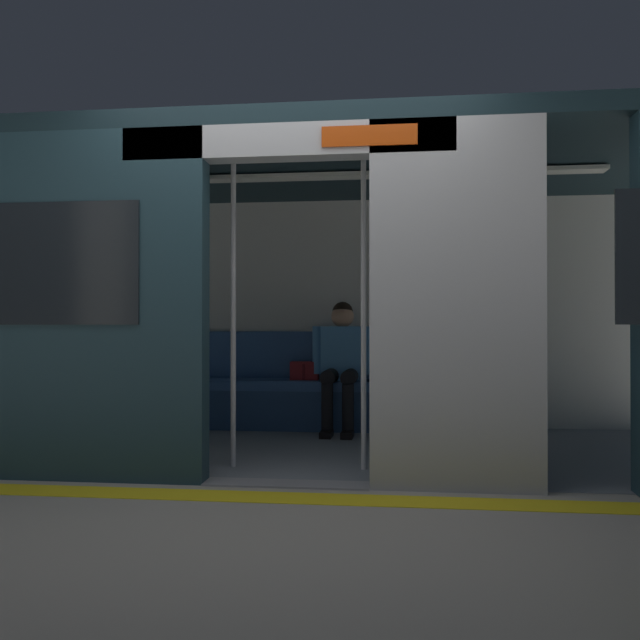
{
  "coord_description": "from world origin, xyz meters",
  "views": [
    {
      "loc": [
        -0.65,
        3.89,
        0.96
      ],
      "look_at": [
        -0.07,
        -1.18,
        1.01
      ],
      "focal_mm": 36.57,
      "sensor_mm": 36.0,
      "label": 1
    }
  ],
  "objects_px": {
    "person_seated": "(341,357)",
    "handbag": "(305,371)",
    "grab_pole_far": "(364,309)",
    "train_car": "(302,256)",
    "bench_seat": "(324,392)",
    "book": "(378,379)",
    "grab_pole_door": "(233,309)"
  },
  "relations": [
    {
      "from": "train_car",
      "to": "person_seated",
      "type": "relative_size",
      "value": 5.4
    },
    {
      "from": "bench_seat",
      "to": "grab_pole_far",
      "type": "height_order",
      "value": "grab_pole_far"
    },
    {
      "from": "person_seated",
      "to": "handbag",
      "type": "relative_size",
      "value": 4.56
    },
    {
      "from": "book",
      "to": "bench_seat",
      "type": "bearing_deg",
      "value": 5.36
    },
    {
      "from": "grab_pole_door",
      "to": "handbag",
      "type": "bearing_deg",
      "value": -98.65
    },
    {
      "from": "handbag",
      "to": "book",
      "type": "distance_m",
      "value": 0.69
    },
    {
      "from": "bench_seat",
      "to": "handbag",
      "type": "bearing_deg",
      "value": -13.99
    },
    {
      "from": "train_car",
      "to": "handbag",
      "type": "bearing_deg",
      "value": -83.37
    },
    {
      "from": "handbag",
      "to": "book",
      "type": "height_order",
      "value": "handbag"
    },
    {
      "from": "person_seated",
      "to": "book",
      "type": "bearing_deg",
      "value": -162.65
    },
    {
      "from": "train_car",
      "to": "grab_pole_door",
      "type": "height_order",
      "value": "train_car"
    },
    {
      "from": "person_seated",
      "to": "book",
      "type": "distance_m",
      "value": 0.4
    },
    {
      "from": "train_car",
      "to": "book",
      "type": "xyz_separation_m",
      "value": [
        -0.57,
        -1.0,
        -1.04
      ]
    },
    {
      "from": "person_seated",
      "to": "grab_pole_door",
      "type": "relative_size",
      "value": 0.55
    },
    {
      "from": "bench_seat",
      "to": "grab_pole_far",
      "type": "xyz_separation_m",
      "value": [
        -0.44,
        1.63,
        0.73
      ]
    },
    {
      "from": "book",
      "to": "grab_pole_far",
      "type": "bearing_deg",
      "value": 87.56
    },
    {
      "from": "train_car",
      "to": "grab_pole_far",
      "type": "bearing_deg",
      "value": 127.21
    },
    {
      "from": "book",
      "to": "train_car",
      "type": "bearing_deg",
      "value": 59.82
    },
    {
      "from": "bench_seat",
      "to": "person_seated",
      "type": "relative_size",
      "value": 2.53
    },
    {
      "from": "bench_seat",
      "to": "person_seated",
      "type": "xyz_separation_m",
      "value": [
        -0.17,
        0.05,
        0.33
      ]
    },
    {
      "from": "bench_seat",
      "to": "book",
      "type": "height_order",
      "value": "book"
    },
    {
      "from": "bench_seat",
      "to": "train_car",
      "type": "bearing_deg",
      "value": 85.74
    },
    {
      "from": "bench_seat",
      "to": "person_seated",
      "type": "height_order",
      "value": "person_seated"
    },
    {
      "from": "train_car",
      "to": "person_seated",
      "type": "bearing_deg",
      "value": -104.83
    },
    {
      "from": "handbag",
      "to": "grab_pole_far",
      "type": "distance_m",
      "value": 1.87
    },
    {
      "from": "handbag",
      "to": "grab_pole_door",
      "type": "bearing_deg",
      "value": 81.35
    },
    {
      "from": "person_seated",
      "to": "grab_pole_far",
      "type": "height_order",
      "value": "grab_pole_far"
    },
    {
      "from": "train_car",
      "to": "bench_seat",
      "type": "relative_size",
      "value": 2.14
    },
    {
      "from": "person_seated",
      "to": "grab_pole_door",
      "type": "distance_m",
      "value": 1.75
    },
    {
      "from": "person_seated",
      "to": "handbag",
      "type": "height_order",
      "value": "person_seated"
    },
    {
      "from": "train_car",
      "to": "book",
      "type": "relative_size",
      "value": 29.09
    },
    {
      "from": "handbag",
      "to": "grab_pole_door",
      "type": "relative_size",
      "value": 0.12
    }
  ]
}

